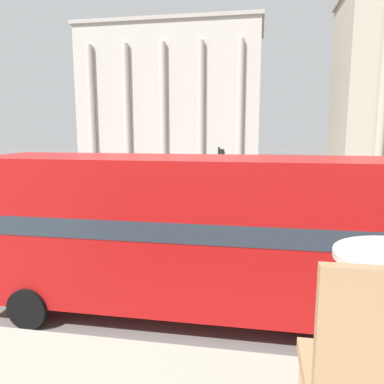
{
  "coord_description": "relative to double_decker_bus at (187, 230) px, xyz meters",
  "views": [
    {
      "loc": [
        0.32,
        -1.98,
        4.68
      ],
      "look_at": [
        -2.84,
        15.74,
        1.74
      ],
      "focal_mm": 35.0,
      "sensor_mm": 36.0,
      "label": 1
    }
  ],
  "objects": [
    {
      "name": "car_maroon",
      "position": [
        5.39,
        8.05,
        -1.57
      ],
      "size": [
        4.2,
        1.93,
        1.35
      ],
      "rotation": [
        0.0,
        0.0,
        5.32
      ],
      "color": "black",
      "rests_on": "ground_plane"
    },
    {
      "name": "traffic_light_near",
      "position": [
        -0.63,
        2.79,
        0.31
      ],
      "size": [
        0.42,
        0.24,
        3.95
      ],
      "color": "black",
      "rests_on": "ground_plane"
    },
    {
      "name": "double_decker_bus",
      "position": [
        0.0,
        0.0,
        0.0
      ],
      "size": [
        10.03,
        2.72,
        4.07
      ],
      "rotation": [
        0.0,
        0.0,
        -0.11
      ],
      "color": "black",
      "rests_on": "ground_plane"
    },
    {
      "name": "plaza_building_left",
      "position": [
        -11.2,
        47.85,
        7.53
      ],
      "size": [
        26.26,
        13.77,
        19.59
      ],
      "color": "#BCB2A8",
      "rests_on": "ground_plane"
    },
    {
      "name": "traffic_light_mid",
      "position": [
        -0.38,
        11.77,
        0.22
      ],
      "size": [
        0.42,
        0.24,
        3.8
      ],
      "color": "black",
      "rests_on": "ground_plane"
    },
    {
      "name": "pedestrian_red",
      "position": [
        -0.16,
        12.24,
        -1.23
      ],
      "size": [
        0.32,
        0.32,
        1.8
      ],
      "rotation": [
        0.0,
        0.0,
        3.73
      ],
      "color": "#282B33",
      "rests_on": "ground_plane"
    },
    {
      "name": "car_white",
      "position": [
        -3.11,
        13.33,
        -1.57
      ],
      "size": [
        4.2,
        1.93,
        1.35
      ],
      "rotation": [
        0.0,
        0.0,
        5.77
      ],
      "color": "black",
      "rests_on": "ground_plane"
    }
  ]
}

